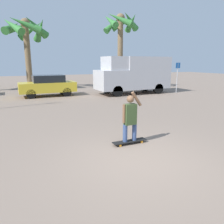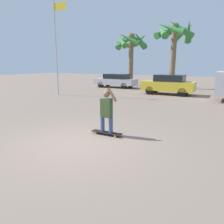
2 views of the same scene
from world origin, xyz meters
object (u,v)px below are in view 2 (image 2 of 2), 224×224
(skateboard, at_px, (107,133))
(parked_car_silver, at_px, (116,80))
(palm_tree_center_background, at_px, (175,35))
(person_skateboarder, at_px, (107,110))
(parked_car_yellow, at_px, (168,84))
(flagpole, at_px, (57,42))
(palm_tree_far_left, at_px, (131,43))

(skateboard, bearing_deg, parked_car_silver, 116.20)
(parked_car_silver, bearing_deg, palm_tree_center_background, 22.97)
(skateboard, height_order, person_skateboarder, person_skateboarder)
(person_skateboarder, xyz_separation_m, parked_car_yellow, (-0.73, 11.20, -0.08))
(palm_tree_center_background, relative_size, flagpole, 0.92)
(palm_tree_far_left, bearing_deg, flagpole, -101.61)
(person_skateboarder, relative_size, palm_tree_center_background, 0.24)
(person_skateboarder, distance_m, flagpole, 11.16)
(palm_tree_far_left, xyz_separation_m, flagpole, (-1.96, -9.54, -0.56))
(parked_car_silver, relative_size, flagpole, 0.61)
(parked_car_yellow, xyz_separation_m, palm_tree_center_background, (-0.86, 4.84, 4.32))
(skateboard, height_order, palm_tree_center_background, palm_tree_center_background)
(person_skateboarder, height_order, flagpole, flagpole)
(parked_car_yellow, relative_size, palm_tree_far_left, 0.70)
(parked_car_yellow, bearing_deg, flagpole, -150.00)
(person_skateboarder, height_order, palm_tree_far_left, palm_tree_far_left)
(palm_tree_far_left, bearing_deg, parked_car_silver, -101.64)
(palm_tree_center_background, bearing_deg, palm_tree_far_left, 175.51)
(palm_tree_far_left, height_order, flagpole, flagpole)
(person_skateboarder, bearing_deg, palm_tree_center_background, 95.67)
(skateboard, relative_size, flagpole, 0.16)
(parked_car_silver, xyz_separation_m, palm_tree_far_left, (0.53, 2.58, 3.83))
(palm_tree_center_background, distance_m, palm_tree_far_left, 4.73)
(skateboard, xyz_separation_m, flagpole, (-8.23, 6.87, 3.93))
(parked_car_silver, bearing_deg, person_skateboarder, -63.80)
(flagpole, bearing_deg, skateboard, -39.83)
(parked_car_yellow, distance_m, parked_car_silver, 6.62)
(skateboard, bearing_deg, flagpole, 140.17)
(skateboard, relative_size, parked_car_silver, 0.26)
(palm_tree_center_background, bearing_deg, person_skateboarder, -84.33)
(skateboard, xyz_separation_m, palm_tree_far_left, (-6.27, 16.40, 4.49))
(person_skateboarder, distance_m, palm_tree_far_left, 17.94)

